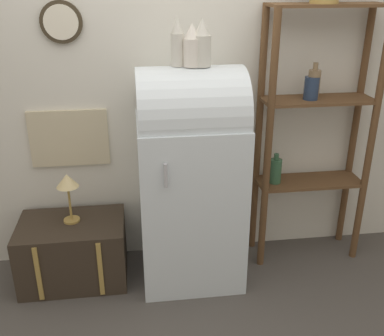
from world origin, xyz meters
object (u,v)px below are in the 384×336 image
Objects in this scene: vase_left at (177,43)px; refrigerator at (190,174)px; vase_center at (192,47)px; vase_right at (202,44)px; suitcase_trunk at (74,251)px; desk_lamp at (68,185)px.

refrigerator is at bearing -9.64° from vase_left.
vase_center is 0.91× the size of vase_right.
vase_left reaches higher than vase_center.
vase_center reaches higher than suitcase_trunk.
vase_left is 0.84× the size of desk_lamp.
desk_lamp is (-0.81, 0.06, -0.06)m from refrigerator.
vase_left reaches higher than vase_right.
vase_center is (0.83, -0.04, 1.39)m from suitcase_trunk.
vase_right is at bearing -10.59° from vase_left.
refrigerator is 0.99m from suitcase_trunk.
desk_lamp is at bearing 174.93° from vase_center.
suitcase_trunk is 1.62m from vase_center.
refrigerator is 2.08× the size of suitcase_trunk.
desk_lamp is at bearing 73.29° from suitcase_trunk.
refrigerator reaches higher than desk_lamp.
refrigerator reaches higher than suitcase_trunk.
vase_center is 1.21m from desk_lamp.
vase_right is 1.26m from desk_lamp.
suitcase_trunk is 2.85× the size of vase_center.
refrigerator is 5.05× the size of vase_left.
desk_lamp is at bearing 175.10° from vase_right.
suitcase_trunk is 2.04× the size of desk_lamp.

